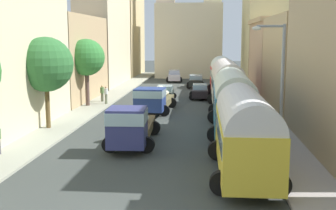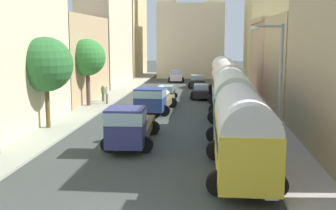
{
  "view_description": "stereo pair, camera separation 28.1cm",
  "coord_description": "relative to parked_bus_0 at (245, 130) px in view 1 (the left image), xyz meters",
  "views": [
    {
      "loc": [
        2.84,
        -12.34,
        6.23
      ],
      "look_at": [
        0.0,
        18.82,
        1.26
      ],
      "focal_mm": 45.32,
      "sensor_mm": 36.0,
      "label": 1
    },
    {
      "loc": [
        3.12,
        -12.31,
        6.23
      ],
      "look_at": [
        0.0,
        18.82,
        1.26
      ],
      "focal_mm": 45.32,
      "sensor_mm": 36.0,
      "label": 2
    }
  ],
  "objects": [
    {
      "name": "parked_bus_2",
      "position": [
        0.0,
        18.0,
        0.25
      ],
      "size": [
        3.38,
        9.9,
        4.27
      ],
      "color": "beige",
      "rests_on": "ground"
    },
    {
      "name": "pedestrian_0",
      "position": [
        -11.04,
        19.49,
        -1.11
      ],
      "size": [
        0.51,
        0.51,
        1.79
      ],
      "color": "#6A7258",
      "rests_on": "ground"
    },
    {
      "name": "distant_church",
      "position": [
        -4.6,
        49.6,
        4.49
      ],
      "size": [
        10.35,
        7.89,
        18.46
      ],
      "color": "beige",
      "rests_on": "ground"
    },
    {
      "name": "building_right_2",
      "position": [
        6.82,
        19.04,
        1.94
      ],
      "size": [
        5.83,
        12.82,
        8.14
      ],
      "color": "tan",
      "rests_on": "ground"
    },
    {
      "name": "roadside_tree_1",
      "position": [
        -12.5,
        8.72,
        2.32
      ],
      "size": [
        3.69,
        3.69,
        6.31
      ],
      "color": "brown",
      "rests_on": "ground"
    },
    {
      "name": "car_0",
      "position": [
        -5.93,
        23.27,
        -1.38
      ],
      "size": [
        2.31,
        4.03,
        1.48
      ],
      "color": "#252C29",
      "rests_on": "ground"
    },
    {
      "name": "streetlamp_near",
      "position": [
        1.7,
        2.0,
        1.93
      ],
      "size": [
        1.61,
        0.28,
        6.88
      ],
      "color": "gray",
      "rests_on": "ground"
    },
    {
      "name": "sidewalk_right",
      "position": [
        2.65,
        20.5,
        -2.06
      ],
      "size": [
        2.5,
        70.0,
        0.14
      ],
      "primitive_type": "cube",
      "color": "#A19995",
      "rests_on": "ground"
    },
    {
      "name": "parked_bus_0",
      "position": [
        0.0,
        0.0,
        0.0
      ],
      "size": [
        3.29,
        8.09,
        3.87
      ],
      "color": "yellow",
      "rests_on": "ground"
    },
    {
      "name": "parked_bus_1",
      "position": [
        0.0,
        9.0,
        0.12
      ],
      "size": [
        3.38,
        9.31,
        4.09
      ],
      "color": "teal",
      "rests_on": "ground"
    },
    {
      "name": "building_left_2",
      "position": [
        -15.9,
        22.31,
        2.05
      ],
      "size": [
        5.59,
        13.42,
        8.37
      ],
      "color": "tan",
      "rests_on": "ground"
    },
    {
      "name": "building_right_3",
      "position": [
        6.49,
        32.57,
        2.11
      ],
      "size": [
        5.7,
        13.73,
        8.43
      ],
      "color": "tan",
      "rests_on": "ground"
    },
    {
      "name": "parked_bus_3",
      "position": [
        0.0,
        27.0,
        0.18
      ],
      "size": [
        3.44,
        8.1,
        4.17
      ],
      "color": "red",
      "rests_on": "ground"
    },
    {
      "name": "ground_plane",
      "position": [
        -4.6,
        20.5,
        -2.13
      ],
      "size": [
        154.0,
        154.0,
        0.0
      ],
      "primitive_type": "plane",
      "color": "#373C39"
    },
    {
      "name": "cargo_truck_0",
      "position": [
        -6.03,
        4.64,
        -0.84
      ],
      "size": [
        3.08,
        7.51,
        2.52
      ],
      "color": "navy",
      "rests_on": "ground"
    },
    {
      "name": "building_right_4",
      "position": [
        6.84,
        46.33,
        5.09
      ],
      "size": [
        6.46,
        13.05,
        14.38
      ],
      "color": "#CDC187",
      "rests_on": "ground"
    },
    {
      "name": "sidewalk_left",
      "position": [
        -11.85,
        20.5,
        -2.06
      ],
      "size": [
        2.5,
        70.0,
        0.14
      ],
      "primitive_type": "cube",
      "color": "#979988",
      "rests_on": "ground"
    },
    {
      "name": "car_1",
      "position": [
        -6.36,
        41.45,
        -1.3
      ],
      "size": [
        2.47,
        3.82,
        1.67
      ],
      "color": "silver",
      "rests_on": "ground"
    },
    {
      "name": "cargo_truck_1",
      "position": [
        -6.13,
        15.89,
        -0.92
      ],
      "size": [
        3.41,
        7.24,
        2.26
      ],
      "color": "navy",
      "rests_on": "ground"
    },
    {
      "name": "pedestrian_1",
      "position": [
        -11.78,
        20.98,
        -1.16
      ],
      "size": [
        0.43,
        0.43,
        1.72
      ],
      "color": "#51523D",
      "rests_on": "ground"
    },
    {
      "name": "car_2",
      "position": [
        -2.42,
        24.8,
        -1.38
      ],
      "size": [
        2.27,
        4.23,
        1.48
      ],
      "color": "black",
      "rests_on": "ground"
    },
    {
      "name": "roadside_tree_2",
      "position": [
        -12.5,
        18.44,
        2.33
      ],
      "size": [
        3.29,
        3.29,
        6.15
      ],
      "color": "brown",
      "rests_on": "ground"
    },
    {
      "name": "car_3",
      "position": [
        -3.09,
        34.3,
        -1.32
      ],
      "size": [
        2.42,
        3.83,
        1.61
      ],
      "color": "#242924",
      "rests_on": "ground"
    },
    {
      "name": "building_left_3",
      "position": [
        -15.24,
        36.75,
        4.06
      ],
      "size": [
        4.28,
        14.32,
        12.39
      ],
      "color": "beige",
      "rests_on": "ground"
    },
    {
      "name": "building_left_4",
      "position": [
        -15.91,
        51.64,
        4.98
      ],
      "size": [
        6.19,
        13.86,
        14.16
      ],
      "color": "tan",
      "rests_on": "ground"
    }
  ]
}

